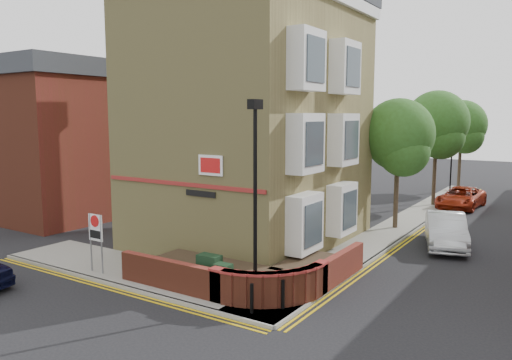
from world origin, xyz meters
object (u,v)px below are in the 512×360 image
object	(u,v)px
lamppost	(255,201)
utility_cabinet_large	(209,272)
zone_sign	(96,232)
silver_car_near	(446,230)

from	to	relation	value
lamppost	utility_cabinet_large	distance (m)	3.24
lamppost	utility_cabinet_large	bearing A→B (deg)	176.99
zone_sign	silver_car_near	world-z (taller)	zone_sign
zone_sign	utility_cabinet_large	bearing A→B (deg)	9.69
utility_cabinet_large	zone_sign	distance (m)	4.86
lamppost	silver_car_near	distance (m)	11.44
lamppost	silver_car_near	world-z (taller)	lamppost
lamppost	utility_cabinet_large	xyz separation A→B (m)	(-1.90, 0.10, -2.62)
utility_cabinet_large	silver_car_near	bearing A→B (deg)	63.24
zone_sign	silver_car_near	bearing A→B (deg)	48.53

